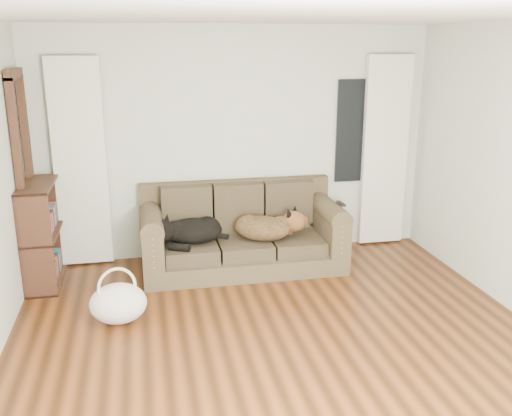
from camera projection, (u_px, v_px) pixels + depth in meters
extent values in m
plane|color=#361C0B|center=(289.00, 360.00, 4.50)|extent=(5.00, 5.00, 0.00)
plane|color=white|center=(295.00, 12.00, 3.76)|extent=(5.00, 5.00, 0.00)
cube|color=beige|center=(235.00, 143.00, 6.48)|extent=(4.50, 0.04, 2.60)
cube|color=white|center=(80.00, 164.00, 6.12)|extent=(0.55, 0.08, 2.25)
cube|color=white|center=(385.00, 152.00, 6.79)|extent=(0.55, 0.08, 2.25)
cube|color=black|center=(357.00, 131.00, 6.70)|extent=(0.50, 0.03, 1.20)
cube|color=black|center=(26.00, 183.00, 5.70)|extent=(0.07, 0.60, 2.10)
cube|color=#3B3126|center=(243.00, 229.00, 6.22)|extent=(2.17, 0.94, 0.89)
ellipsoid|color=black|center=(190.00, 231.00, 6.04)|extent=(0.63, 0.44, 0.27)
ellipsoid|color=black|center=(266.00, 226.00, 6.17)|extent=(0.78, 0.70, 0.28)
cube|color=black|center=(341.00, 204.00, 6.16)|extent=(0.05, 0.17, 0.02)
ellipsoid|color=silver|center=(118.00, 306.00, 5.06)|extent=(0.52, 0.42, 0.37)
cube|color=black|center=(42.00, 236.00, 5.83)|extent=(0.40, 0.87, 1.06)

